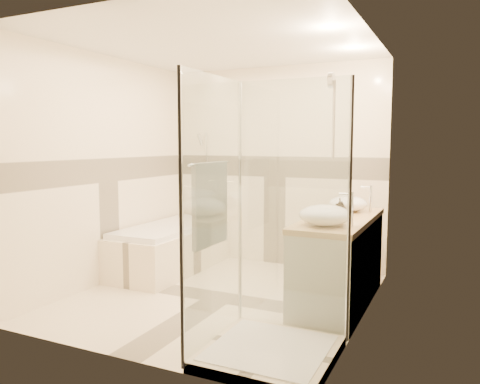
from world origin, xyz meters
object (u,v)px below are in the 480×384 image
at_px(shower_enclosure, 259,286).
at_px(vanity, 339,261).
at_px(bathtub, 171,245).
at_px(vessel_sink_far, 325,215).
at_px(amenity_bottle_b, 341,208).
at_px(amenity_bottle_a, 340,207).
at_px(vessel_sink_near, 348,204).

bearing_deg(shower_enclosure, vanity, 77.03).
distance_m(bathtub, shower_enclosure, 2.47).
distance_m(vanity, shower_enclosure, 1.31).
bearing_deg(vessel_sink_far, amenity_bottle_b, 90.00).
bearing_deg(amenity_bottle_b, vanity, -81.72).
relative_size(vanity, vessel_sink_far, 3.67).
bearing_deg(vanity, bathtub, 170.75).
relative_size(vessel_sink_far, amenity_bottle_b, 3.27).
distance_m(vessel_sink_far, amenity_bottle_b, 0.62).
height_order(vanity, vessel_sink_far, vessel_sink_far).
relative_size(bathtub, vessel_sink_far, 3.85).
relative_size(vanity, amenity_bottle_b, 12.00).
xyz_separation_m(amenity_bottle_a, amenity_bottle_b, (0.00, 0.07, -0.02)).
bearing_deg(amenity_bottle_a, vessel_sink_near, 90.00).
bearing_deg(vessel_sink_near, amenity_bottle_a, -90.00).
bearing_deg(amenity_bottle_a, vessel_sink_far, -90.00).
distance_m(amenity_bottle_a, amenity_bottle_b, 0.08).
distance_m(vanity, amenity_bottle_a, 0.52).
bearing_deg(amenity_bottle_b, amenity_bottle_a, -90.00).
height_order(bathtub, vessel_sink_near, vessel_sink_near).
bearing_deg(shower_enclosure, amenity_bottle_a, 78.45).
relative_size(shower_enclosure, amenity_bottle_b, 15.11).
relative_size(vessel_sink_far, amenity_bottle_a, 2.54).
height_order(bathtub, amenity_bottle_b, amenity_bottle_b).
relative_size(vessel_sink_near, amenity_bottle_b, 2.90).
bearing_deg(bathtub, vessel_sink_far, -21.32).
bearing_deg(amenity_bottle_a, vanity, -72.75).
distance_m(vessel_sink_near, amenity_bottle_b, 0.30).
relative_size(vanity, shower_enclosure, 0.79).
relative_size(vessel_sink_near, vessel_sink_far, 0.89).
distance_m(shower_enclosure, vessel_sink_far, 0.94).
bearing_deg(amenity_bottle_a, bathtub, 172.36).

